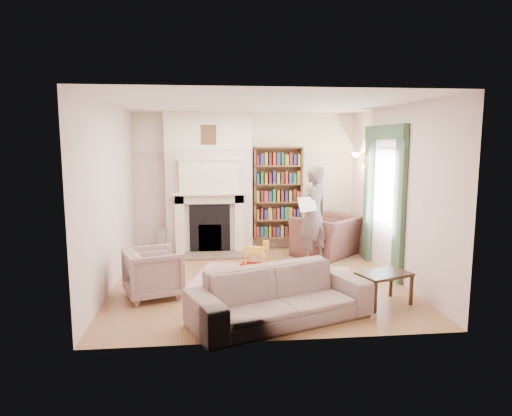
{
  "coord_description": "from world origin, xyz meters",
  "views": [
    {
      "loc": [
        -0.78,
        -7.08,
        2.24
      ],
      "look_at": [
        0.0,
        0.25,
        1.15
      ],
      "focal_mm": 32.0,
      "sensor_mm": 36.0,
      "label": 1
    }
  ],
  "objects": [
    {
      "name": "board_game",
      "position": [
        -0.36,
        0.02,
        0.03
      ],
      "size": [
        0.43,
        0.43,
        0.03
      ],
      "primitive_type": "cube",
      "rotation": [
        0.0,
        0.0,
        0.34
      ],
      "color": "#BBC044",
      "rests_on": "rug"
    },
    {
      "name": "pelmet",
      "position": [
        2.19,
        0.4,
        2.38
      ],
      "size": [
        0.09,
        1.7,
        0.24
      ],
      "primitive_type": "cube",
      "color": "#32492F",
      "rests_on": "wall_right"
    },
    {
      "name": "paraffin_heater",
      "position": [
        -1.69,
        1.69,
        0.28
      ],
      "size": [
        0.27,
        0.27,
        0.55
      ],
      "primitive_type": "cylinder",
      "rotation": [
        0.0,
        0.0,
        -0.15
      ],
      "color": "#9A9EA1",
      "rests_on": "floor"
    },
    {
      "name": "window",
      "position": [
        2.23,
        0.4,
        1.45
      ],
      "size": [
        0.02,
        0.9,
        1.3
      ],
      "primitive_type": "cube",
      "color": "silver",
      "rests_on": "wall_right"
    },
    {
      "name": "bookcase",
      "position": [
        0.65,
        2.12,
        1.18
      ],
      "size": [
        1.0,
        0.24,
        1.85
      ],
      "primitive_type": "cube",
      "color": "brown",
      "rests_on": "floor"
    },
    {
      "name": "wall_left",
      "position": [
        -2.25,
        0.0,
        1.4
      ],
      "size": [
        0.0,
        4.5,
        4.5
      ],
      "primitive_type": "plane",
      "rotation": [
        1.57,
        0.0,
        1.57
      ],
      "color": "silver",
      "rests_on": "floor"
    },
    {
      "name": "rocking_horse",
      "position": [
        0.06,
        0.83,
        0.24
      ],
      "size": [
        0.59,
        0.4,
        0.48
      ],
      "primitive_type": null,
      "rotation": [
        0.0,
        0.0,
        -0.37
      ],
      "color": "gold",
      "rests_on": "rug"
    },
    {
      "name": "newspaper",
      "position": [
        0.95,
        0.69,
        1.14
      ],
      "size": [
        0.38,
        0.27,
        0.25
      ],
      "primitive_type": "cube",
      "rotation": [
        -0.35,
        0.0,
        0.5
      ],
      "color": "silver",
      "rests_on": "man_reading"
    },
    {
      "name": "fireplace",
      "position": [
        -0.75,
        2.05,
        1.39
      ],
      "size": [
        1.7,
        0.58,
        2.8
      ],
      "color": "silver",
      "rests_on": "floor"
    },
    {
      "name": "game_box_lid",
      "position": [
        -0.44,
        -0.09,
        0.04
      ],
      "size": [
        0.33,
        0.24,
        0.05
      ],
      "primitive_type": "cube",
      "rotation": [
        0.0,
        0.0,
        0.09
      ],
      "color": "#A02F12",
      "rests_on": "rug"
    },
    {
      "name": "comic_annuals",
      "position": [
        0.22,
        -0.6,
        0.02
      ],
      "size": [
        0.76,
        0.39,
        0.02
      ],
      "color": "red",
      "rests_on": "rug"
    },
    {
      "name": "wall_back",
      "position": [
        0.0,
        2.25,
        1.4
      ],
      "size": [
        4.5,
        0.0,
        4.5
      ],
      "primitive_type": "plane",
      "rotation": [
        1.57,
        0.0,
        0.0
      ],
      "color": "silver",
      "rests_on": "floor"
    },
    {
      "name": "curtain_left",
      "position": [
        2.2,
        -0.3,
        1.2
      ],
      "size": [
        0.07,
        0.32,
        2.4
      ],
      "primitive_type": "cube",
      "color": "#32492F",
      "rests_on": "floor"
    },
    {
      "name": "wall_sconce",
      "position": [
        2.03,
        1.5,
        1.9
      ],
      "size": [
        0.2,
        0.24,
        0.24
      ],
      "primitive_type": null,
      "color": "gold",
      "rests_on": "wall_right"
    },
    {
      "name": "wall_front",
      "position": [
        0.0,
        -2.25,
        1.4
      ],
      "size": [
        4.5,
        0.0,
        4.5
      ],
      "primitive_type": "plane",
      "rotation": [
        -1.57,
        0.0,
        0.0
      ],
      "color": "silver",
      "rests_on": "floor"
    },
    {
      "name": "curtain_right",
      "position": [
        2.2,
        1.1,
        1.2
      ],
      "size": [
        0.07,
        0.32,
        2.4
      ],
      "primitive_type": "cube",
      "color": "#32492F",
      "rests_on": "floor"
    },
    {
      "name": "sofa",
      "position": [
        0.1,
        -1.68,
        0.33
      ],
      "size": [
        2.43,
        1.63,
        0.66
      ],
      "primitive_type": "imported",
      "rotation": [
        0.0,
        0.0,
        0.36
      ],
      "color": "#9F9383",
      "rests_on": "floor"
    },
    {
      "name": "man_reading",
      "position": [
        1.1,
        0.89,
        0.9
      ],
      "size": [
        0.78,
        0.69,
        1.8
      ],
      "primitive_type": "imported",
      "rotation": [
        0.0,
        0.0,
        3.64
      ],
      "color": "#5D4F4A",
      "rests_on": "floor"
    },
    {
      "name": "armchair_reading",
      "position": [
        1.55,
        1.49,
        0.39
      ],
      "size": [
        1.6,
        1.59,
        0.78
      ],
      "primitive_type": "imported",
      "rotation": [
        0.0,
        0.0,
        3.9
      ],
      "color": "#502F2B",
      "rests_on": "floor"
    },
    {
      "name": "floor",
      "position": [
        0.0,
        0.0,
        0.0
      ],
      "size": [
        4.5,
        4.5,
        0.0
      ],
      "primitive_type": "plane",
      "color": "brown",
      "rests_on": "ground"
    },
    {
      "name": "wall_right",
      "position": [
        2.25,
        0.0,
        1.4
      ],
      "size": [
        0.0,
        4.5,
        4.5
      ],
      "primitive_type": "plane",
      "rotation": [
        1.57,
        0.0,
        -1.57
      ],
      "color": "silver",
      "rests_on": "floor"
    },
    {
      "name": "coffee_table",
      "position": [
        1.61,
        -1.25,
        0.23
      ],
      "size": [
        0.81,
        0.67,
        0.45
      ],
      "primitive_type": null,
      "rotation": [
        0.0,
        0.0,
        0.37
      ],
      "color": "#362513",
      "rests_on": "floor"
    },
    {
      "name": "rug",
      "position": [
        0.21,
        -0.04,
        0.01
      ],
      "size": [
        2.97,
        2.56,
        0.01
      ],
      "primitive_type": "cube",
      "rotation": [
        0.0,
        0.0,
        -0.27
      ],
      "color": "beige",
      "rests_on": "floor"
    },
    {
      "name": "armchair_left",
      "position": [
        -1.58,
        -0.59,
        0.35
      ],
      "size": [
        0.98,
        0.96,
        0.7
      ],
      "primitive_type": "imported",
      "rotation": [
        0.0,
        0.0,
        1.91
      ],
      "color": "#C1B09F",
      "rests_on": "floor"
    },
    {
      "name": "ceiling",
      "position": [
        0.0,
        0.0,
        2.8
      ],
      "size": [
        4.5,
        4.5,
        0.0
      ],
      "primitive_type": "plane",
      "rotation": [
        3.14,
        0.0,
        0.0
      ],
      "color": "white",
      "rests_on": "wall_back"
    }
  ]
}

